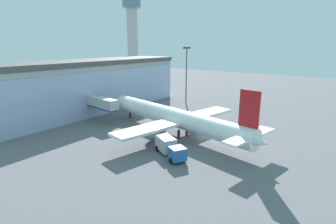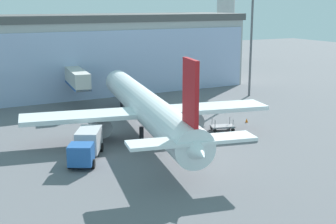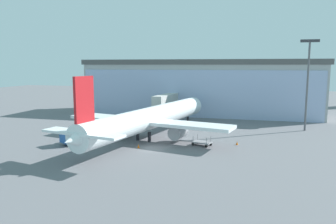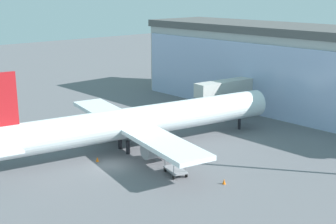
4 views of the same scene
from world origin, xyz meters
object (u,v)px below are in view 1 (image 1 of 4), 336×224
catering_truck (169,147)px  safety_cone_nose (205,139)px  safety_cone_wingtip (211,118)px  control_tower (132,33)px  apron_light_mast (186,70)px  airplane (175,118)px  jet_bridge (98,103)px  baggage_cart (208,123)px

catering_truck → safety_cone_nose: catering_truck is taller
safety_cone_wingtip → safety_cone_nose: bearing=-156.2°
control_tower → safety_cone_nose: control_tower is taller
control_tower → apron_light_mast: 57.20m
airplane → safety_cone_wingtip: airplane is taller
apron_light_mast → safety_cone_nose: bearing=-140.2°
control_tower → catering_truck: bearing=-131.9°
jet_bridge → airplane: 20.19m
apron_light_mast → baggage_cart: size_ratio=5.24×
catering_truck → airplane: bearing=148.0°
catering_truck → safety_cone_nose: bearing=110.1°
airplane → control_tower: bearing=-29.4°
catering_truck → baggage_cart: catering_truck is taller
catering_truck → safety_cone_wingtip: (22.94, 4.83, -1.19)m
apron_light_mast → airplane: bearing=-150.6°
jet_bridge → airplane: (2.75, -19.98, -0.88)m
safety_cone_wingtip → control_tower: bearing=58.8°
safety_cone_nose → jet_bridge: bearing=97.0°
baggage_cart → airplane: bearing=3.3°
airplane → safety_cone_nose: (0.47, -6.40, -3.06)m
catering_truck → safety_cone_nose: (9.29, -1.19, -1.19)m
apron_light_mast → catering_truck: 40.06m
jet_bridge → catering_truck: jet_bridge is taller
airplane → jet_bridge: bearing=18.2°
control_tower → airplane: bearing=-129.8°
airplane → catering_truck: airplane is taller
apron_light_mast → safety_cone_wingtip: (-11.06, -14.57, -9.68)m
apron_light_mast → airplane: (-25.19, -14.19, -6.61)m
airplane → safety_cone_nose: size_ratio=71.17×
airplane → baggage_cart: size_ratio=12.41×
jet_bridge → control_tower: control_tower is taller
catering_truck → safety_cone_wingtip: bearing=129.3°
baggage_cart → jet_bridge: bearing=-44.4°
apron_light_mast → safety_cone_wingtip: apron_light_mast is taller
catering_truck → baggage_cart: size_ratio=2.38×
apron_light_mast → safety_cone_wingtip: 20.69m
apron_light_mast → baggage_cart: 24.93m
jet_bridge → catering_truck: (-6.07, -25.20, -2.75)m
jet_bridge → control_tower: size_ratio=0.34×
apron_light_mast → catering_truck: bearing=-150.3°
control_tower → safety_cone_wingtip: (-38.27, -63.30, -22.17)m
jet_bridge → safety_cone_wingtip: size_ratio=23.99×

